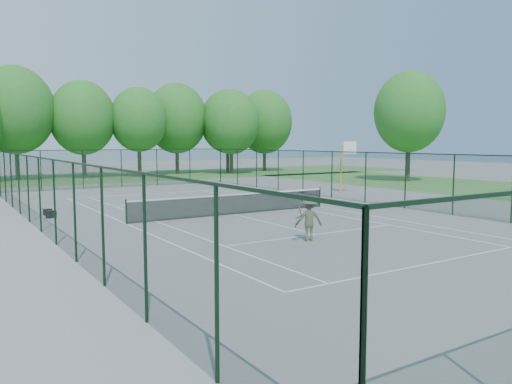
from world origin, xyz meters
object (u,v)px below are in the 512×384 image
basketball_goal (346,157)px  tennis_player (309,219)px  sports_bag_a (51,214)px  tennis_net (234,203)px

basketball_goal → tennis_player: size_ratio=1.67×
sports_bag_a → tennis_player: bearing=-77.0°
sports_bag_a → tennis_player: tennis_player is taller
tennis_net → basketball_goal: size_ratio=3.04×
basketball_goal → tennis_player: 18.48m
sports_bag_a → tennis_net: bearing=-44.3°
basketball_goal → tennis_net: bearing=-156.5°
basketball_goal → sports_bag_a: bearing=-175.3°
tennis_net → sports_bag_a: tennis_net is taller
tennis_net → basketball_goal: 13.63m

